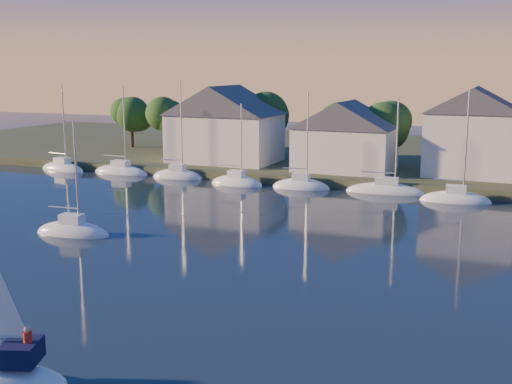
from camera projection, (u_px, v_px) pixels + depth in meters
The scene contains 8 objects.
shoreline_land at pixel (420, 161), 89.66m from camera, with size 160.00×50.00×2.00m, color #363E24.
wooden_dock at pixel (387, 189), 68.82m from camera, with size 120.00×3.00×1.00m, color brown.
clubhouse_west at pixel (225, 123), 81.42m from camera, with size 13.65×9.45×9.64m.
clubhouse_centre at pixel (346, 135), 74.63m from camera, with size 11.55×8.40×8.08m.
clubhouse_east at pixel (474, 131), 70.99m from camera, with size 10.50×8.40×9.80m.
tree_line at pixel (424, 116), 76.65m from camera, with size 93.40×5.40×8.90m.
moored_fleet at pixel (381, 194), 66.08m from camera, with size 87.50×2.40×12.05m.
drifting_sailboat_left at pixel (73, 233), 50.26m from camera, with size 6.43×2.78×10.06m.
Camera 1 is at (13.00, -15.80, 12.95)m, focal length 45.00 mm.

